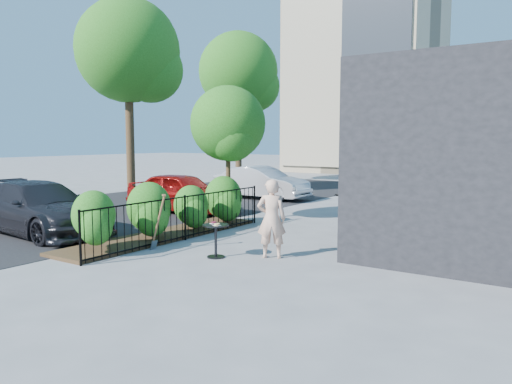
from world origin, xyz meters
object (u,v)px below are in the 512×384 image
Objects in this scene: shovel at (158,225)px; car_red at (182,192)px; cafe_table at (216,235)px; car_silver at (261,183)px; street_tree_far at (239,77)px; street_tree_near at (128,57)px; woman at (271,219)px; car_darkgrey at (39,208)px; patio_tree at (229,128)px.

shovel is 5.77m from car_red.
cafe_table is 0.57× the size of shovel.
car_red is 4.70m from car_silver.
shovel is at bearing -60.15° from street_tree_far.
shovel reaches higher than cafe_table.
car_red is at bearing -25.85° from street_tree_near.
street_tree_far is at bearing 43.29° from car_silver.
woman reaches higher than car_darkgrey.
car_silver is at bearing 22.19° from street_tree_near.
woman is 7.05m from car_red.
car_darkgrey is (4.77, -7.44, -5.24)m from street_tree_near.
street_tree_far reaches higher than woman.
street_tree_near is 7.79m from car_silver.
woman is 1.27× the size of shovel.
street_tree_far is 1.78× the size of car_darkgrey.
patio_tree is 6.24m from car_silver.
patio_tree is 0.85× the size of car_darkgrey.
street_tree_far is at bearing -81.93° from woman.
patio_tree reaches higher than cafe_table.
woman is at bearing -144.84° from car_silver.
cafe_table is (10.17, -6.96, -5.44)m from street_tree_near.
cafe_table is 0.45× the size of woman.
street_tree_near is 6.44× the size of shovel.
shovel is (0.98, -3.93, -2.20)m from patio_tree.
street_tree_far is at bearing 124.21° from cafe_table.
shovel is (-1.49, -0.17, 0.09)m from cafe_table.
woman is (0.97, 0.62, 0.34)m from cafe_table.
street_tree_near is at bearing 60.95° from car_red.
car_darkgrey is at bearing -175.47° from shovel.
car_red is 0.97× the size of car_silver.
car_darkgrey is (-0.56, -9.62, 0.01)m from car_silver.
shovel is (-2.45, -0.80, -0.25)m from woman.
woman is at bearing 17.97° from shovel.
street_tree_near is at bearing 36.10° from car_darkgrey.
patio_tree is at bearing -31.19° from car_darkgrey.
woman is 6.46m from car_darkgrey.
car_red is (-5.93, 3.81, -0.15)m from woman.
street_tree_near is 2.05× the size of car_silver.
street_tree_near reaches higher than cafe_table.
car_darkgrey is (-6.37, -1.11, -0.14)m from woman.
car_darkgrey is (-2.93, -4.24, -2.09)m from patio_tree.
car_silver is at bearing 113.82° from patio_tree.
street_tree_far is at bearing 119.85° from shovel.
street_tree_far is 18.25m from shovel.
car_darkgrey is at bearing -57.35° from street_tree_near.
shovel is at bearing -11.80° from woman.
street_tree_near is 11.24× the size of cafe_table.
patio_tree is at bearing 123.29° from cafe_table.
cafe_table is 1.20m from woman.
patio_tree is 0.48× the size of street_tree_near.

